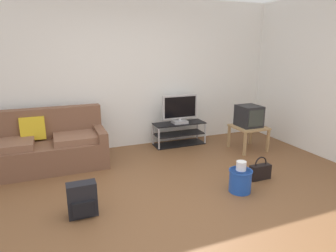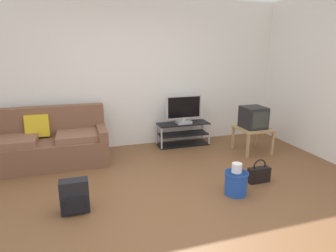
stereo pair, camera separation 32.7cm
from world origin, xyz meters
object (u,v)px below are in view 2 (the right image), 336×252
at_px(flat_tv, 184,110).
at_px(side_table, 253,131).
at_px(couch, 48,144).
at_px(tv_stand, 183,134).
at_px(handbag, 259,174).
at_px(crt_tv, 253,117).
at_px(backpack, 75,197).
at_px(cleaning_bucket, 236,181).

xyz_separation_m(flat_tv, side_table, (1.06, -0.71, -0.32)).
xyz_separation_m(couch, tv_stand, (2.40, 0.23, -0.11)).
bearing_deg(tv_stand, handbag, -76.70).
relative_size(tv_stand, handbag, 2.88).
distance_m(tv_stand, crt_tv, 1.34).
xyz_separation_m(tv_stand, backpack, (-2.01, -1.89, -0.02)).
height_order(tv_stand, cleaning_bucket, tv_stand).
bearing_deg(cleaning_bucket, crt_tv, 50.66).
relative_size(tv_stand, cleaning_bucket, 2.35).
bearing_deg(couch, handbag, -29.83).
relative_size(couch, side_table, 3.29).
bearing_deg(handbag, crt_tv, 61.61).
distance_m(side_table, crt_tv, 0.25).
distance_m(tv_stand, cleaning_bucket, 2.06).
distance_m(tv_stand, side_table, 1.30).
height_order(tv_stand, flat_tv, flat_tv).
distance_m(couch, handbag, 3.27).
relative_size(tv_stand, flat_tv, 1.44).
height_order(flat_tv, side_table, flat_tv).
bearing_deg(backpack, couch, 80.35).
bearing_deg(crt_tv, flat_tv, 146.52).
distance_m(couch, crt_tv, 3.50).
distance_m(couch, tv_stand, 2.41).
bearing_deg(tv_stand, cleaning_bucket, -91.26).
relative_size(backpack, handbag, 1.15).
relative_size(flat_tv, handbag, 2.01).
xyz_separation_m(backpack, handbag, (2.45, 0.03, -0.07)).
distance_m(side_table, backpack, 3.28).
xyz_separation_m(couch, backpack, (0.38, -1.65, -0.14)).
bearing_deg(backpack, cleaning_bucket, -27.69).
bearing_deg(couch, backpack, -77.04).
bearing_deg(handbag, backpack, -179.33).
distance_m(flat_tv, handbag, 1.97).
relative_size(crt_tv, handbag, 1.20).
xyz_separation_m(crt_tv, cleaning_bucket, (-1.10, -1.34, -0.46)).
relative_size(flat_tv, backpack, 1.75).
relative_size(flat_tv, cleaning_bucket, 1.64).
bearing_deg(couch, crt_tv, -8.03).
relative_size(couch, crt_tv, 4.44).
distance_m(flat_tv, crt_tv, 1.27).
bearing_deg(flat_tv, cleaning_bucket, -91.27).
bearing_deg(handbag, tv_stand, 103.30).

